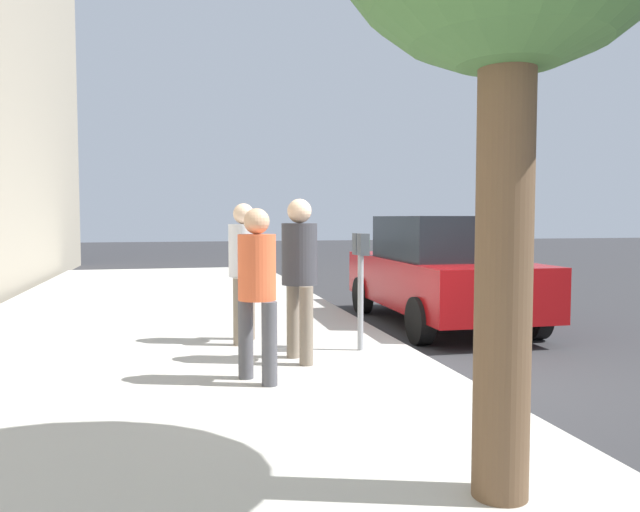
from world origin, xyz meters
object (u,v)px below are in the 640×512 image
pedestrian_at_meter (299,265)px  pedestrian_bystander (257,282)px  parking_meter (361,266)px  parked_sedan_near (440,270)px  parking_officer (244,261)px

pedestrian_at_meter → pedestrian_bystander: pedestrian_at_meter is taller
parking_meter → parked_sedan_near: size_ratio=0.32×
pedestrian_bystander → parked_sedan_near: pedestrian_bystander is taller
parking_officer → parked_sedan_near: size_ratio=0.40×
pedestrian_bystander → parked_sedan_near: size_ratio=0.38×
parking_officer → parked_sedan_near: (1.39, -3.32, -0.31)m
parking_meter → parking_officer: (0.80, 1.31, 0.03)m
parking_meter → pedestrian_bystander: bearing=129.7°
parking_meter → parked_sedan_near: bearing=-42.5°
parking_meter → parking_officer: bearing=58.7°
pedestrian_bystander → parking_officer: 1.96m
pedestrian_at_meter → parked_sedan_near: 3.85m
pedestrian_bystander → parking_meter: bearing=8.5°
pedestrian_bystander → parking_officer: (1.96, -0.09, 0.07)m
pedestrian_at_meter → parking_meter: bearing=15.2°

